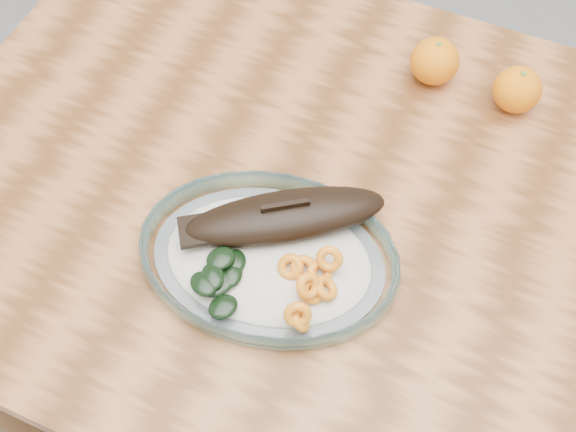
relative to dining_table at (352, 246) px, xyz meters
The scene contains 5 objects.
ground 0.65m from the dining_table, ahead, with size 3.00×3.00×0.00m, color slate.
dining_table is the anchor object (origin of this frame).
plated_meal 0.18m from the dining_table, 122.92° to the right, with size 0.66×0.66×0.08m.
orange_left 0.29m from the dining_table, 85.95° to the left, with size 0.07×0.07×0.07m, color orange.
orange_right 0.32m from the dining_table, 61.03° to the left, with size 0.07×0.07×0.07m, color orange.
Camera 1 is at (0.12, -0.49, 1.54)m, focal length 45.00 mm.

